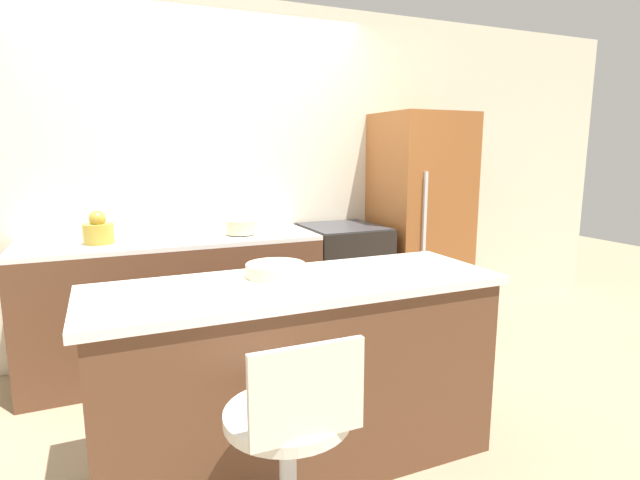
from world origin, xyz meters
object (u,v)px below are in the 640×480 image
Objects in this scene: refrigerator at (419,224)px; kettle at (98,231)px; oven_range at (342,283)px; mixing_bowl at (241,227)px; stool_chair at (291,461)px.

refrigerator is 8.56× the size of kettle.
oven_range is 4.40× the size of kettle.
kettle is 0.91m from mixing_bowl.
oven_range is 0.83m from refrigerator.
refrigerator is at bearing -0.56° from oven_range.
mixing_bowl is at bearing 0.00° from kettle.
refrigerator is 8.88× the size of mixing_bowl.
oven_range is 0.98× the size of stool_chair.
oven_range is at bearing 3.14° from mixing_bowl.
refrigerator is 2.44m from kettle.
kettle is at bearing -179.10° from refrigerator.
kettle is at bearing -178.51° from oven_range.
oven_range is 4.57× the size of mixing_bowl.
kettle is (-0.56, 1.95, 0.54)m from stool_chair.
mixing_bowl is (0.35, 1.95, 0.51)m from stool_chair.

